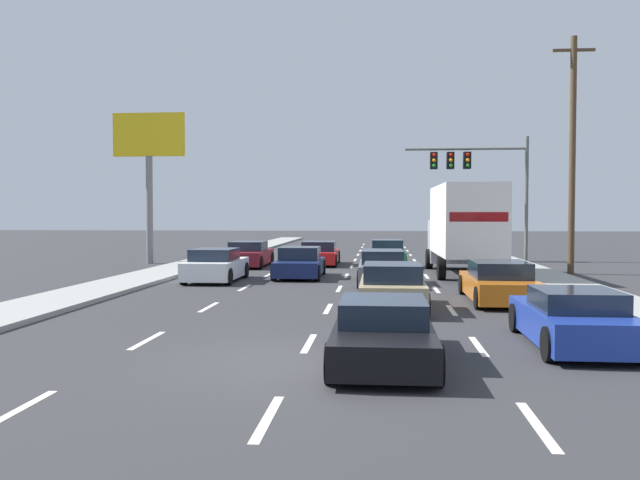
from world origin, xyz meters
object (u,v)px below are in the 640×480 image
roadside_billboard (149,157)px  car_tan (392,288)px  car_blue (573,320)px  car_maroon (248,255)px  car_green (387,254)px  utility_pole_mid (572,153)px  car_black (383,333)px  traffic_signal_mast (471,169)px  car_gray (382,268)px  car_white (216,266)px  box_truck (464,225)px  car_orange (499,283)px  car_navy (300,264)px  car_red (319,254)px

roadside_billboard → car_tan: bearing=-52.0°
car_tan → car_blue: bearing=-54.4°
car_maroon → car_green: car_green is taller
car_tan → utility_pole_mid: (8.05, 11.73, 4.74)m
car_maroon → car_tan: (6.97, -14.65, 0.02)m
car_black → traffic_signal_mast: (5.05, 26.42, 4.70)m
car_gray → traffic_signal_mast: size_ratio=0.65×
car_blue → car_white: bearing=130.4°
car_white → traffic_signal_mast: 17.74m
car_green → box_truck: box_truck is taller
roadside_billboard → car_maroon: bearing=-15.0°
car_orange → car_tan: bearing=-148.9°
car_navy → box_truck: bearing=12.6°
car_green → car_orange: car_green is taller
car_red → box_truck: 8.79m
car_maroon → car_white: bearing=-88.6°
car_red → utility_pole_mid: 13.20m
car_gray → car_blue: 12.34m
car_navy → box_truck: size_ratio=0.49×
car_tan → car_gray: bearing=92.1°
utility_pole_mid → car_blue: bearing=-105.4°
car_orange → roadside_billboard: size_ratio=0.57×
car_orange → car_green: bearing=103.9°
car_white → car_blue: 15.88m
car_red → car_gray: 9.65m
box_truck → roadside_billboard: size_ratio=1.06×
traffic_signal_mast → utility_pole_mid: bearing=-68.0°
car_maroon → utility_pole_mid: size_ratio=0.44×
box_truck → utility_pole_mid: utility_pole_mid is taller
car_black → car_white: bearing=115.3°
car_green → car_blue: car_green is taller
car_blue → utility_pole_mid: 17.87m
box_truck → car_tan: bearing=-107.0°
car_red → traffic_signal_mast: size_ratio=0.61×
car_white → roadside_billboard: roadside_billboard is taller
car_red → car_black: 22.77m
car_black → car_blue: car_blue is taller
car_green → car_tan: size_ratio=0.99×
car_red → car_gray: bearing=-70.4°
car_orange → car_blue: bearing=-87.8°
car_tan → car_black: bearing=-92.4°
utility_pole_mid → roadside_billboard: 21.16m
car_maroon → car_white: (0.18, -7.42, 0.02)m
car_navy → traffic_signal_mast: traffic_signal_mast is taller
car_green → utility_pole_mid: (8.06, -3.33, 4.71)m
box_truck → car_blue: box_truck is taller
car_tan → utility_pole_mid: 14.99m
car_gray → car_blue: car_gray is taller
car_navy → car_gray: same height
car_black → roadside_billboard: size_ratio=0.55×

